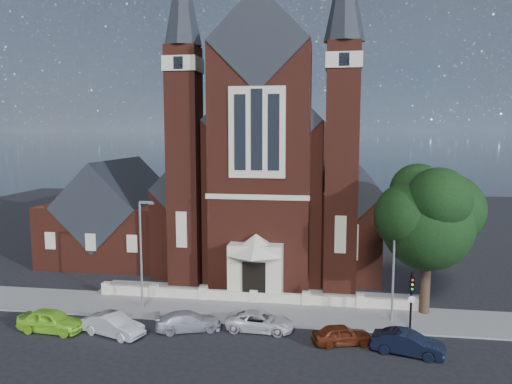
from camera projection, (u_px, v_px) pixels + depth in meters
ground at (268, 272)px, 46.64m from camera, size 120.00×120.00×0.00m
pavement_strip at (250, 312)px, 36.34m from camera, size 60.00×5.00×0.12m
forecourt_paving at (258, 294)px, 40.27m from camera, size 26.00×3.00×0.14m
forecourt_wall at (254, 303)px, 38.30m from camera, size 24.00×0.40×0.90m
church at (278, 177)px, 53.43m from camera, size 20.01×34.90×29.20m
parish_hall at (118, 220)px, 51.49m from camera, size 12.00×12.20×10.24m
street_tree at (430, 220)px, 34.79m from camera, size 6.40×6.60×10.70m
street_lamp_left at (142, 248)px, 36.47m from camera, size 1.16×0.22×8.09m
street_lamp_right at (395, 257)px, 33.78m from camera, size 1.16×0.22×8.09m
traffic_signal at (412, 294)px, 32.35m from camera, size 0.28×0.42×4.00m
car_lime_van at (51, 321)px, 32.72m from camera, size 4.51×2.09×1.50m
car_silver_a at (113, 325)px, 32.12m from camera, size 4.48×2.74×1.40m
car_silver_b at (189, 321)px, 32.95m from camera, size 4.68×3.11×1.26m
car_white_suv at (260, 321)px, 32.91m from camera, size 4.61×2.29×1.26m
car_dark_red at (342, 335)px, 30.78m from camera, size 3.92×2.48×1.24m
car_navy at (408, 343)px, 29.39m from camera, size 4.43×2.49×1.38m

